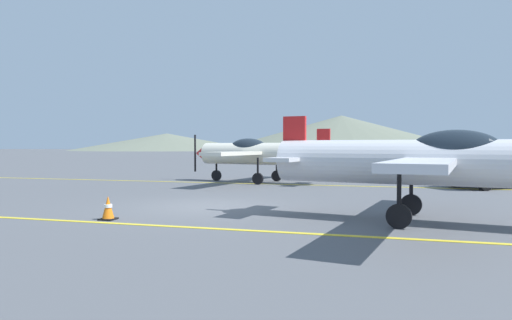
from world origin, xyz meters
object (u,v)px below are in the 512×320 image
object	(u,v)px
airplane_near	(428,161)
car_sedan	(497,168)
traffic_cone_front	(108,208)
airplane_mid	(259,153)

from	to	relation	value
airplane_near	car_sedan	world-z (taller)	airplane_near
airplane_near	car_sedan	bearing A→B (deg)	70.14
car_sedan	traffic_cone_front	bearing A→B (deg)	-133.19
traffic_cone_front	car_sedan	bearing A→B (deg)	46.81
airplane_near	traffic_cone_front	size ratio (longest dim) A/B	14.63
airplane_near	car_sedan	distance (m)	10.87
airplane_near	car_sedan	xyz separation A→B (m)	(3.69, 10.21, -0.61)
airplane_near	airplane_mid	distance (m)	12.27
traffic_cone_front	airplane_near	bearing A→B (deg)	12.49
car_sedan	traffic_cone_front	xyz separation A→B (m)	(-11.13, -11.85, -0.56)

